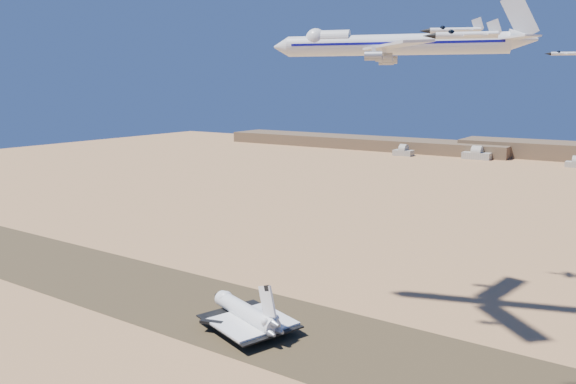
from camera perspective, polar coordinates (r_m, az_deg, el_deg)
The scene contains 12 objects.
ground at distance 197.38m, azimuth -3.18°, elevation -13.05°, with size 1200.00×1200.00×0.00m, color #B48250.
runway at distance 197.37m, azimuth -3.18°, elevation -13.04°, with size 600.00×50.00×0.06m, color #4E4027.
hangars at distance 650.36m, azimuth 18.15°, elevation 3.58°, with size 200.50×29.50×30.00m.
shuttle at distance 191.09m, azimuth -4.35°, elevation -12.22°, with size 39.14×31.59×19.06m.
carrier_747 at distance 192.90m, azimuth 9.95°, elevation 14.52°, with size 84.22×62.54×21.16m.
crew_a at distance 184.18m, azimuth -4.73°, elevation -14.57°, with size 0.64×0.42×1.74m, color #BE520B.
crew_b at distance 182.75m, azimuth -5.04°, elevation -14.80°, with size 0.81×0.46×1.66m, color #BE520B.
crew_c at distance 181.45m, azimuth -3.28°, elevation -14.95°, with size 1.06×0.54×1.81m, color #BE520B.
chase_jet_a at distance 136.23m, azimuth 16.49°, elevation 15.48°, with size 13.41×8.52×3.51m.
chase_jet_b at distance 118.42m, azimuth 17.52°, elevation 14.98°, with size 14.27×8.46×3.68m.
chase_jet_c at distance 233.93m, azimuth 19.02°, elevation 13.57°, with size 15.05×8.51×3.78m.
chase_jet_d at distance 246.24m, azimuth 26.35°, elevation 12.50°, with size 13.57×8.14×3.52m.
Camera 1 is at (109.15, -144.00, 79.44)m, focal length 35.00 mm.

